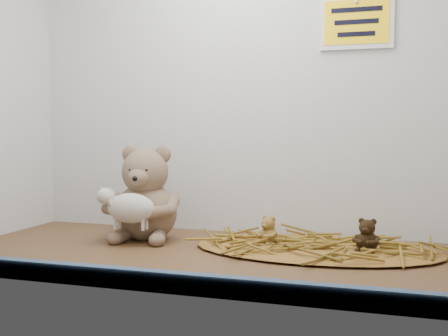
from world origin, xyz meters
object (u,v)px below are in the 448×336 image
(main_teddy, at_px, (146,192))
(toy_lamb, at_px, (131,208))
(mini_teddy_tan, at_px, (269,229))
(mini_teddy_brown, at_px, (367,233))

(main_teddy, bearing_deg, toy_lamb, -96.53)
(main_teddy, distance_m, toy_lamb, 0.09)
(mini_teddy_tan, height_order, mini_teddy_brown, mini_teddy_brown)
(toy_lamb, height_order, mini_teddy_brown, toy_lamb)
(toy_lamb, bearing_deg, mini_teddy_tan, 14.02)
(mini_teddy_brown, bearing_deg, toy_lamb, -163.90)
(main_teddy, height_order, mini_teddy_brown, main_teddy)
(mini_teddy_brown, bearing_deg, main_teddy, -172.81)
(mini_teddy_brown, bearing_deg, mini_teddy_tan, -174.29)
(main_teddy, height_order, mini_teddy_tan, main_teddy)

